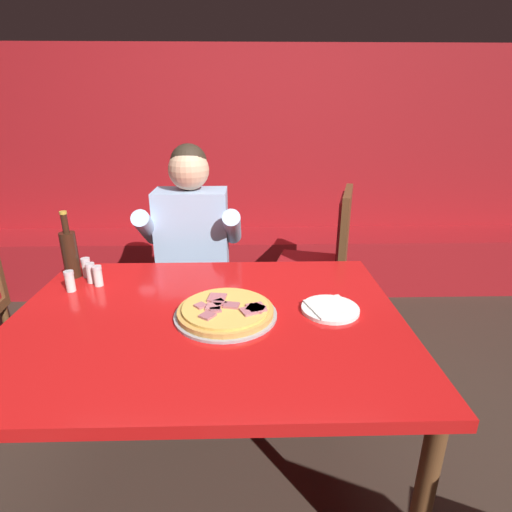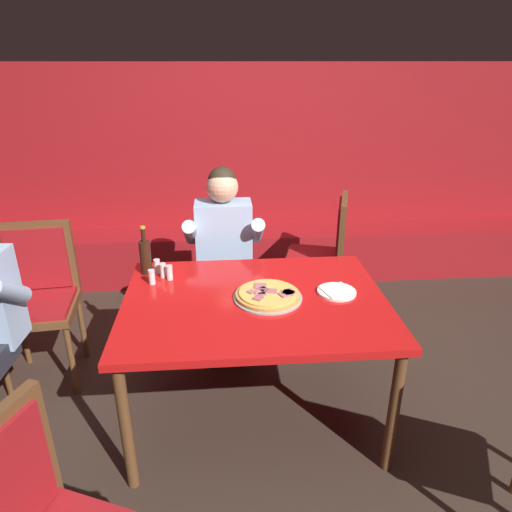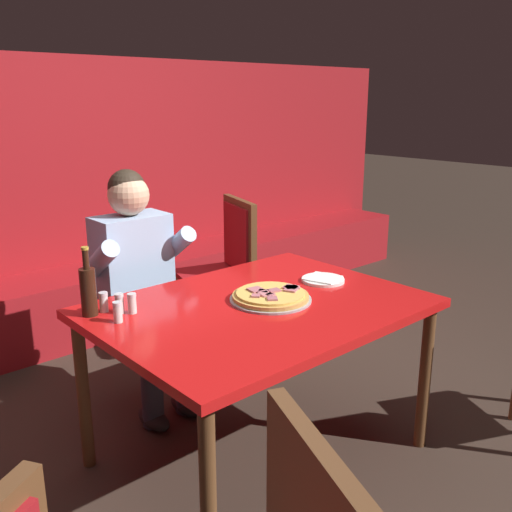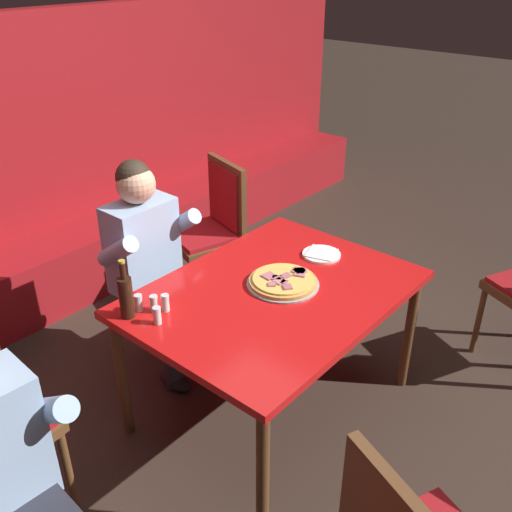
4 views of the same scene
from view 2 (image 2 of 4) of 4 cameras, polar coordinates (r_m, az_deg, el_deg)
name	(u,v)px [view 2 (image 2 of 4)]	position (r m, az deg, el deg)	size (l,w,h in m)	color
ground_plane	(255,410)	(2.86, -0.12, -18.74)	(24.00, 24.00, 0.00)	#33261E
booth_wall_panel	(237,170)	(4.40, -2.43, 10.68)	(6.80, 0.16, 1.90)	maroon
booth_bench	(239,253)	(4.32, -2.09, 0.37)	(6.46, 0.48, 0.46)	maroon
main_dining_table	(255,310)	(2.45, -0.14, -6.81)	(1.39, 1.04, 0.75)	brown
pizza	(268,295)	(2.42, 1.50, -4.86)	(0.36, 0.36, 0.05)	#9E9EA3
plate_white_paper	(337,292)	(2.51, 10.06, -4.39)	(0.21, 0.21, 0.02)	white
beer_bottle	(145,256)	(2.73, -13.65, 0.02)	(0.07, 0.07, 0.29)	black
shaker_oregano	(157,267)	(2.74, -12.27, -1.34)	(0.04, 0.04, 0.09)	silver
shaker_black_pepper	(169,273)	(2.65, -10.77, -2.13)	(0.04, 0.04, 0.09)	silver
shaker_red_pepper_flakes	(152,278)	(2.62, -12.89, -2.65)	(0.04, 0.04, 0.09)	silver
shaker_parmesan	(163,271)	(2.68, -11.55, -1.85)	(0.04, 0.04, 0.09)	silver
diner_seated_blue_shirt	(224,253)	(3.10, -3.97, 0.34)	(0.53, 0.53, 1.27)	black
dining_chair_near_left	(325,250)	(3.51, 8.60, 0.72)	(0.55, 0.55, 1.00)	brown
dining_chair_side_aisle	(39,290)	(3.14, -25.51, -3.91)	(0.48, 0.48, 1.00)	brown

